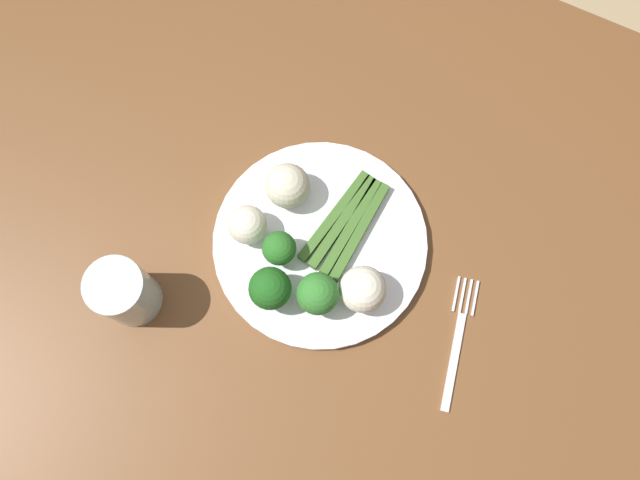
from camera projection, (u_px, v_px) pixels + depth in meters
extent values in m
cube|color=tan|center=(307.00, 337.00, 1.52)|extent=(6.00, 6.00, 0.02)
cube|color=brown|center=(296.00, 268.00, 0.82)|extent=(1.33, 1.03, 0.04)
cylinder|color=brown|center=(147.00, 0.00, 1.36)|extent=(0.07, 0.07, 0.70)
cylinder|color=white|center=(320.00, 243.00, 0.80)|extent=(0.27, 0.27, 0.01)
cube|color=#3D6626|center=(334.00, 216.00, 0.80)|extent=(0.04, 0.14, 0.01)
cube|color=#3D6626|center=(342.00, 222.00, 0.80)|extent=(0.03, 0.14, 0.01)
cube|color=#3D6626|center=(351.00, 227.00, 0.79)|extent=(0.02, 0.14, 0.01)
cube|color=#3D6626|center=(360.00, 231.00, 0.79)|extent=(0.02, 0.14, 0.01)
cylinder|color=#609E3D|center=(318.00, 298.00, 0.77)|extent=(0.02, 0.02, 0.02)
sphere|color=#337A2D|center=(318.00, 294.00, 0.74)|extent=(0.05, 0.05, 0.05)
cylinder|color=#4C7F2B|center=(272.00, 293.00, 0.77)|extent=(0.02, 0.02, 0.02)
sphere|color=#1E5B1C|center=(270.00, 288.00, 0.74)|extent=(0.05, 0.05, 0.05)
cylinder|color=#568E33|center=(280.00, 253.00, 0.78)|extent=(0.01, 0.01, 0.01)
sphere|color=#286B23|center=(279.00, 248.00, 0.76)|extent=(0.04, 0.04, 0.04)
sphere|color=white|center=(362.00, 290.00, 0.75)|extent=(0.06, 0.06, 0.06)
sphere|color=silver|center=(247.00, 225.00, 0.78)|extent=(0.05, 0.05, 0.05)
sphere|color=beige|center=(287.00, 186.00, 0.79)|extent=(0.06, 0.06, 0.06)
cube|color=silver|center=(453.00, 362.00, 0.77)|extent=(0.04, 0.12, 0.00)
cube|color=silver|center=(475.00, 298.00, 0.79)|extent=(0.01, 0.04, 0.00)
cube|color=silver|center=(469.00, 297.00, 0.79)|extent=(0.01, 0.04, 0.00)
cube|color=silver|center=(462.00, 295.00, 0.79)|extent=(0.01, 0.04, 0.00)
cube|color=silver|center=(456.00, 294.00, 0.79)|extent=(0.01, 0.04, 0.00)
cylinder|color=silver|center=(124.00, 293.00, 0.75)|extent=(0.07, 0.07, 0.09)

